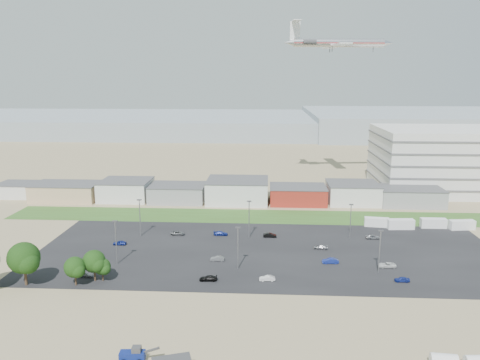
# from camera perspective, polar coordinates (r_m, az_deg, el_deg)

# --- Properties ---
(ground) EXTENTS (700.00, 700.00, 0.00)m
(ground) POSITION_cam_1_polar(r_m,az_deg,el_deg) (105.47, 0.57, -12.52)
(ground) COLOR #8B7C58
(ground) RESTS_ON ground
(parking_lot) EXTENTS (120.00, 50.00, 0.01)m
(parking_lot) POSITION_cam_1_polar(r_m,az_deg,el_deg) (123.82, 3.35, -8.69)
(parking_lot) COLOR black
(parking_lot) RESTS_ON ground
(grass_strip) EXTENTS (160.00, 16.00, 0.02)m
(grass_strip) POSITION_cam_1_polar(r_m,az_deg,el_deg) (154.22, 1.49, -4.44)
(grass_strip) COLOR #36531F
(grass_strip) RESTS_ON ground
(hills_backdrop) EXTENTS (700.00, 200.00, 9.00)m
(hills_backdrop) POSITION_cam_1_polar(r_m,az_deg,el_deg) (414.16, 8.25, 6.55)
(hills_backdrop) COLOR gray
(hills_backdrop) RESTS_ON ground
(building_row) EXTENTS (170.00, 20.00, 8.00)m
(building_row) POSITION_cam_1_polar(r_m,az_deg,el_deg) (172.81, -3.94, -1.27)
(building_row) COLOR silver
(building_row) RESTS_ON ground
(parking_garage) EXTENTS (80.00, 40.00, 25.00)m
(parking_garage) POSITION_cam_1_polar(r_m,az_deg,el_deg) (211.40, 27.13, 2.23)
(parking_garage) COLOR silver
(parking_garage) RESTS_ON ground
(telehandler) EXTENTS (6.54, 2.60, 2.67)m
(telehandler) POSITION_cam_1_polar(r_m,az_deg,el_deg) (80.98, -13.00, -20.00)
(telehandler) COLOR navy
(telehandler) RESTS_ON ground
(storage_tank_nw) EXTENTS (4.19, 2.36, 2.42)m
(storage_tank_nw) POSITION_cam_1_polar(r_m,az_deg,el_deg) (84.32, 23.59, -19.46)
(storage_tank_nw) COLOR silver
(storage_tank_nw) RESTS_ON ground
(box_trailer_a) EXTENTS (7.49, 3.19, 2.72)m
(box_trailer_a) POSITION_cam_1_polar(r_m,az_deg,el_deg) (149.37, 16.32, -4.95)
(box_trailer_a) COLOR silver
(box_trailer_a) RESTS_ON ground
(box_trailer_b) EXTENTS (7.99, 3.01, 2.94)m
(box_trailer_b) POSITION_cam_1_polar(r_m,az_deg,el_deg) (149.18, 18.99, -5.11)
(box_trailer_b) COLOR silver
(box_trailer_b) RESTS_ON ground
(box_trailer_c) EXTENTS (7.60, 2.39, 2.85)m
(box_trailer_c) POSITION_cam_1_polar(r_m,az_deg,el_deg) (153.87, 22.50, -4.87)
(box_trailer_c) COLOR silver
(box_trailer_c) RESTS_ON ground
(box_trailer_d) EXTENTS (7.69, 3.26, 2.79)m
(box_trailer_d) POSITION_cam_1_polar(r_m,az_deg,el_deg) (155.63, 25.43, -4.96)
(box_trailer_d) COLOR silver
(box_trailer_d) RESTS_ON ground
(tree_left) EXTENTS (7.35, 7.35, 11.02)m
(tree_left) POSITION_cam_1_polar(r_m,az_deg,el_deg) (112.86, -24.83, -8.97)
(tree_left) COLOR black
(tree_left) RESTS_ON ground
(tree_mid) EXTENTS (4.90, 4.90, 7.34)m
(tree_mid) POSITION_cam_1_polar(r_m,az_deg,el_deg) (109.35, -19.49, -10.23)
(tree_mid) COLOR black
(tree_mid) RESTS_ON ground
(tree_right) EXTENTS (5.39, 5.39, 8.09)m
(tree_right) POSITION_cam_1_polar(r_m,az_deg,el_deg) (110.13, -17.36, -9.71)
(tree_right) COLOR black
(tree_right) RESTS_ON ground
(tree_near) EXTENTS (3.97, 3.97, 5.96)m
(tree_near) POSITION_cam_1_polar(r_m,az_deg,el_deg) (109.98, -16.44, -10.28)
(tree_near) COLOR black
(tree_near) RESTS_ON ground
(lightpole_front_l) EXTENTS (1.29, 0.54, 10.95)m
(lightpole_front_l) POSITION_cam_1_polar(r_m,az_deg,el_deg) (117.78, -14.87, -7.37)
(lightpole_front_l) COLOR slate
(lightpole_front_l) RESTS_ON ground
(lightpole_front_m) EXTENTS (1.21, 0.51, 10.32)m
(lightpole_front_m) POSITION_cam_1_polar(r_m,az_deg,el_deg) (111.24, -0.25, -8.29)
(lightpole_front_m) COLOR slate
(lightpole_front_m) RESTS_ON ground
(lightpole_front_r) EXTENTS (1.21, 0.50, 10.27)m
(lightpole_front_r) POSITION_cam_1_polar(r_m,az_deg,el_deg) (113.80, 16.64, -8.36)
(lightpole_front_r) COLOR slate
(lightpole_front_r) RESTS_ON ground
(lightpole_back_l) EXTENTS (1.27, 0.53, 10.77)m
(lightpole_back_l) POSITION_cam_1_polar(r_m,az_deg,el_deg) (136.86, -12.10, -4.52)
(lightpole_back_l) COLOR slate
(lightpole_back_l) RESTS_ON ground
(lightpole_back_m) EXTENTS (1.27, 0.53, 10.77)m
(lightpole_back_m) POSITION_cam_1_polar(r_m,az_deg,el_deg) (132.39, 1.11, -4.82)
(lightpole_back_m) COLOR slate
(lightpole_back_m) RESTS_ON ground
(lightpole_back_r) EXTENTS (1.18, 0.49, 10.01)m
(lightpole_back_r) POSITION_cam_1_polar(r_m,az_deg,el_deg) (135.38, 13.31, -4.94)
(lightpole_back_r) COLOR slate
(lightpole_back_r) RESTS_ON ground
(airliner) EXTENTS (48.78, 35.81, 13.52)m
(airliner) POSITION_cam_1_polar(r_m,az_deg,el_deg) (204.65, 11.94, 16.06)
(airliner) COLOR silver
(parked_car_0) EXTENTS (4.22, 1.97, 1.17)m
(parked_car_0) POSITION_cam_1_polar(r_m,az_deg,el_deg) (118.94, 17.48, -9.86)
(parked_car_0) COLOR silver
(parked_car_0) RESTS_ON ground
(parked_car_1) EXTENTS (4.06, 1.58, 1.32)m
(parked_car_1) POSITION_cam_1_polar(r_m,az_deg,el_deg) (117.98, 10.96, -9.65)
(parked_car_1) COLOR navy
(parked_car_1) RESTS_ON ground
(parked_car_2) EXTENTS (3.30, 1.33, 1.12)m
(parked_car_2) POSITION_cam_1_polar(r_m,az_deg,el_deg) (112.07, 19.14, -11.37)
(parked_car_2) COLOR navy
(parked_car_2) RESTS_ON ground
(parked_car_3) EXTENTS (4.03, 1.72, 1.16)m
(parked_car_3) POSITION_cam_1_polar(r_m,az_deg,el_deg) (106.88, -3.90, -11.86)
(parked_car_3) COLOR black
(parked_car_3) RESTS_ON ground
(parked_car_4) EXTENTS (3.52, 1.30, 1.15)m
(parked_car_4) POSITION_cam_1_polar(r_m,az_deg,el_deg) (117.67, -2.77, -9.53)
(parked_car_4) COLOR #595B5E
(parked_car_4) RESTS_ON ground
(parked_car_5) EXTENTS (3.57, 1.44, 1.22)m
(parked_car_5) POSITION_cam_1_polar(r_m,az_deg,el_deg) (132.23, -14.46, -7.42)
(parked_car_5) COLOR navy
(parked_car_5) RESTS_ON ground
(parked_car_6) EXTENTS (4.12, 1.68, 1.20)m
(parked_car_6) POSITION_cam_1_polar(r_m,az_deg,el_deg) (135.78, -2.37, -6.51)
(parked_car_6) COLOR navy
(parked_car_6) RESTS_ON ground
(parked_car_8) EXTENTS (3.88, 1.73, 1.30)m
(parked_car_8) POSITION_cam_1_polar(r_m,az_deg,el_deg) (137.79, 15.87, -6.68)
(parked_car_8) COLOR #A5A5AA
(parked_car_8) RESTS_ON ground
(parked_car_9) EXTENTS (4.08, 1.91, 1.13)m
(parked_car_9) POSITION_cam_1_polar(r_m,az_deg,el_deg) (137.13, -7.61, -6.44)
(parked_car_9) COLOR #595B5E
(parked_car_9) RESTS_ON ground
(parked_car_10) EXTENTS (3.80, 1.66, 1.09)m
(parked_car_10) POSITION_cam_1_polar(r_m,az_deg,el_deg) (114.10, -18.25, -10.89)
(parked_car_10) COLOR #A5A5AA
(parked_car_10) RESTS_ON ground
(parked_car_11) EXTENTS (3.82, 1.42, 1.25)m
(parked_car_11) POSITION_cam_1_polar(r_m,az_deg,el_deg) (134.30, 3.66, -6.73)
(parked_car_11) COLOR black
(parked_car_11) RESTS_ON ground
(parked_car_12) EXTENTS (3.97, 2.02, 1.10)m
(parked_car_12) POSITION_cam_1_polar(r_m,az_deg,el_deg) (126.91, 9.77, -8.06)
(parked_car_12) COLOR #A5A5AA
(parked_car_12) RESTS_ON ground
(parked_car_13) EXTENTS (3.59, 1.45, 1.16)m
(parked_car_13) POSITION_cam_1_polar(r_m,az_deg,el_deg) (106.80, 3.34, -11.87)
(parked_car_13) COLOR silver
(parked_car_13) RESTS_ON ground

